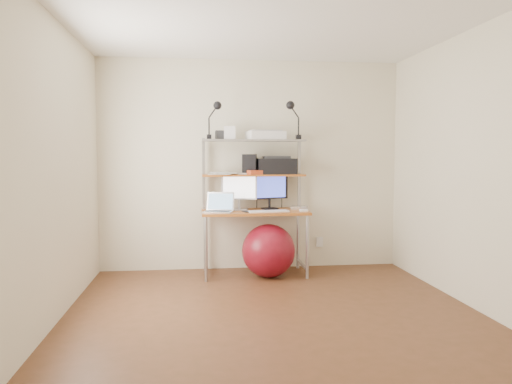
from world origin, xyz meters
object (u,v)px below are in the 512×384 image
monitor_silver (239,189)px  exercise_ball (269,251)px  laptop (220,208)px  monitor_black (270,189)px  printer (276,166)px

monitor_silver → exercise_ball: bearing=-24.7°
monitor_silver → laptop: monitor_silver is taller
monitor_black → laptop: (-0.60, -0.24, -0.19)m
printer → exercise_ball: printer is taller
monitor_black → exercise_ball: (-0.05, -0.30, -0.67)m
laptop → printer: (0.68, 0.22, 0.46)m
monitor_silver → printer: size_ratio=1.04×
monitor_silver → exercise_ball: (0.31, -0.23, -0.68)m
monitor_silver → exercise_ball: 0.79m
monitor_silver → laptop: 0.35m
monitor_silver → exercise_ball: size_ratio=0.77×
monitor_silver → monitor_black: size_ratio=0.98×
monitor_silver → printer: bearing=18.1°
printer → monitor_black: bearing=167.9°
monitor_black → exercise_ball: bearing=-118.7°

